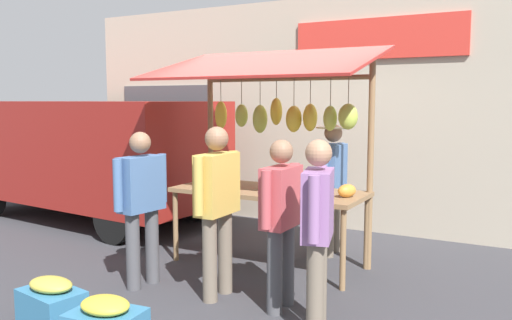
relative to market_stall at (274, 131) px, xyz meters
The scene contains 10 objects.
ground_plane 1.55m from the market_stall, 62.75° to the left, with size 40.00×40.00×0.00m, color #38383D.
street_backdrop 2.14m from the market_stall, 87.68° to the right, with size 9.00×0.30×3.40m.
market_stall is the anchor object (origin of this frame).
vendor_with_sunhat 1.02m from the market_stall, 123.51° to the right, with size 0.42×0.69×1.61m.
shopper_with_shopping_bag 1.51m from the market_stall, 120.04° to the left, with size 0.22×0.67×1.55m.
shopper_in_striped_shirt 1.34m from the market_stall, 90.70° to the left, with size 0.22×0.70×1.65m.
shopper_with_ponytail 1.98m from the market_stall, 128.09° to the left, with size 0.35×0.66×1.59m.
shopper_in_grey_tee 1.68m from the market_stall, 57.85° to the left, with size 0.27×0.68×1.58m.
parked_van 3.90m from the market_stall, 10.69° to the right, with size 4.54×2.21×1.88m.
produce_crate_side 2.90m from the market_stall, 69.63° to the left, with size 0.61×0.45×0.40m.
Camera 1 is at (-2.78, 5.31, 1.89)m, focal length 37.25 mm.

